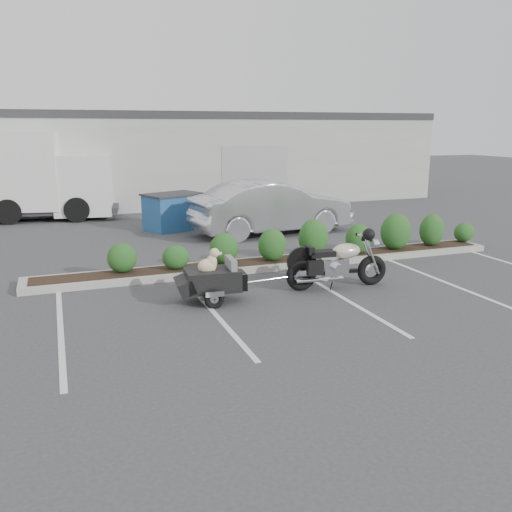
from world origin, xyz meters
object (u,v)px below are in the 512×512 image
object	(u,v)px
pet_trailer	(212,279)
dumpster	(173,211)
delivery_truck	(17,178)
sedan	(272,207)
motorcycle	(338,264)

from	to	relation	value
pet_trailer	dumpster	world-z (taller)	dumpster
delivery_truck	pet_trailer	bearing A→B (deg)	-62.98
delivery_truck	dumpster	bearing A→B (deg)	-30.64
sedan	delivery_truck	bearing A→B (deg)	46.41
pet_trailer	delivery_truck	xyz separation A→B (m)	(-4.02, 12.02, 1.09)
motorcycle	sedan	bearing A→B (deg)	85.90
sedan	dumpster	size ratio (longest dim) A/B	2.39
motorcycle	dumpster	distance (m)	8.22
dumpster	pet_trailer	bearing A→B (deg)	-118.70
pet_trailer	sedan	xyz separation A→B (m)	(3.75, 6.13, 0.40)
sedan	delivery_truck	world-z (taller)	delivery_truck
motorcycle	pet_trailer	size ratio (longest dim) A/B	1.25
delivery_truck	motorcycle	bearing A→B (deg)	-52.01
sedan	dumpster	world-z (taller)	sedan
motorcycle	pet_trailer	xyz separation A→B (m)	(-2.78, 0.02, -0.07)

